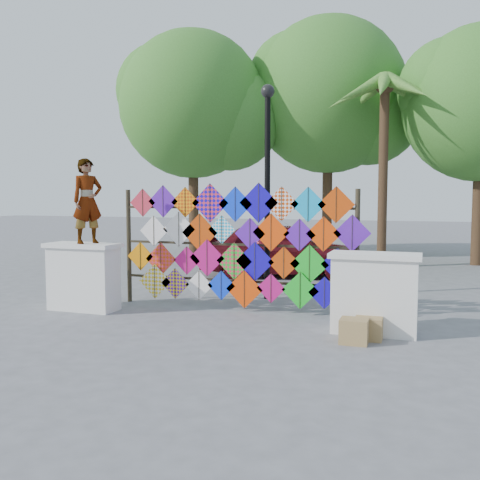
# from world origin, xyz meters

# --- Properties ---
(ground) EXTENTS (80.00, 80.00, 0.00)m
(ground) POSITION_xyz_m (0.00, 0.00, 0.00)
(ground) COLOR gray
(ground) RESTS_ON ground
(parapet_left) EXTENTS (1.40, 0.65, 1.28)m
(parapet_left) POSITION_xyz_m (-2.70, -0.20, 0.65)
(parapet_left) COLOR white
(parapet_left) RESTS_ON ground
(parapet_right) EXTENTS (1.40, 0.65, 1.28)m
(parapet_right) POSITION_xyz_m (2.70, -0.20, 0.65)
(parapet_right) COLOR white
(parapet_right) RESTS_ON ground
(kite_rack) EXTENTS (4.92, 0.24, 2.42)m
(kite_rack) POSITION_xyz_m (0.10, 0.72, 1.23)
(kite_rack) COLOR #2E2719
(kite_rack) RESTS_ON ground
(tree_west) EXTENTS (5.85, 5.20, 8.01)m
(tree_west) POSITION_xyz_m (-4.40, 9.03, 5.38)
(tree_west) COLOR #4F3721
(tree_west) RESTS_ON ground
(tree_mid) EXTENTS (6.30, 5.60, 8.61)m
(tree_mid) POSITION_xyz_m (0.11, 11.03, 5.77)
(tree_mid) COLOR #4F3721
(tree_mid) RESTS_ON ground
(palm_tree) EXTENTS (3.62, 3.62, 5.83)m
(palm_tree) POSITION_xyz_m (2.20, 8.00, 4.95)
(palm_tree) COLOR #4F3721
(palm_tree) RESTS_ON ground
(vendor_woman) EXTENTS (0.63, 0.70, 1.59)m
(vendor_woman) POSITION_xyz_m (-2.57, -0.20, 2.08)
(vendor_woman) COLOR #99999E
(vendor_woman) RESTS_ON parapet_left
(sedan) EXTENTS (4.65, 2.74, 1.49)m
(sedan) POSITION_xyz_m (-0.22, 5.22, 0.74)
(sedan) COLOR #5E1018
(sedan) RESTS_ON ground
(lamppost) EXTENTS (0.28, 0.28, 4.46)m
(lamppost) POSITION_xyz_m (0.30, 2.00, 2.69)
(lamppost) COLOR black
(lamppost) RESTS_ON ground
(cardboard_box_near) EXTENTS (0.41, 0.36, 0.36)m
(cardboard_box_near) POSITION_xyz_m (2.48, -0.88, 0.18)
(cardboard_box_near) COLOR #A0784D
(cardboard_box_near) RESTS_ON ground
(cardboard_box_far) EXTENTS (0.40, 0.37, 0.34)m
(cardboard_box_far) POSITION_xyz_m (2.66, -0.58, 0.17)
(cardboard_box_far) COLOR #A0784D
(cardboard_box_far) RESTS_ON ground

